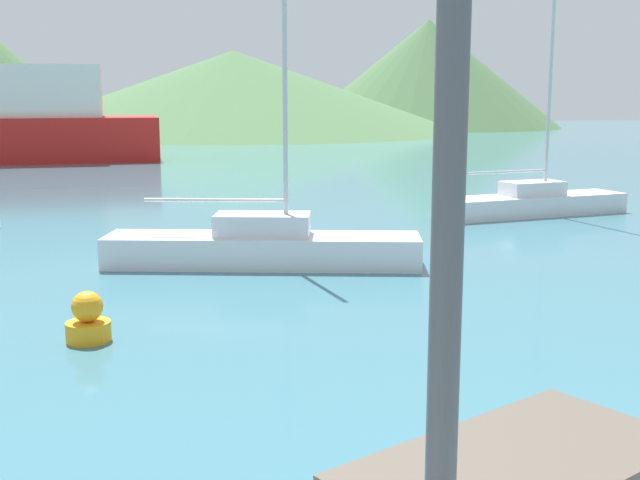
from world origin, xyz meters
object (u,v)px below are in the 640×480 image
at_px(streetlamp, 447,259).
at_px(sailboat_outer, 263,246).
at_px(buoy_marker, 88,321).
at_px(sailboat_middle, 532,201).

relative_size(streetlamp, sailboat_outer, 0.59).
xyz_separation_m(sailboat_outer, buoy_marker, (-4.59, -5.27, -0.14)).
xyz_separation_m(sailboat_middle, buoy_marker, (-16.21, -10.76, -0.15)).
height_order(streetlamp, buoy_marker, streetlamp).
xyz_separation_m(streetlamp, buoy_marker, (-0.84, 11.81, -3.35)).
bearing_deg(sailboat_outer, sailboat_middle, 46.00).
bearing_deg(streetlamp, sailboat_middle, 55.74).
height_order(streetlamp, sailboat_outer, sailboat_outer).
distance_m(streetlamp, sailboat_middle, 27.49).
xyz_separation_m(sailboat_middle, sailboat_outer, (-11.62, -5.49, -0.00)).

